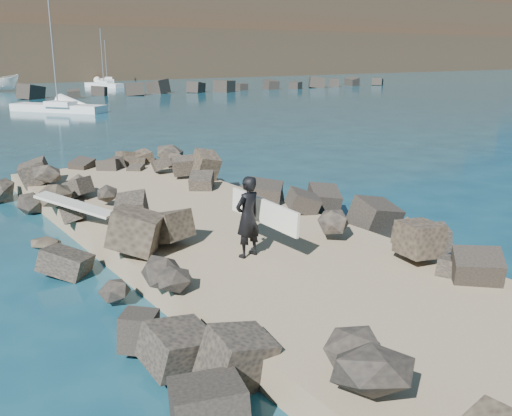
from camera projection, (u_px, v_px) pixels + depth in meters
name	position (u px, v px, depth m)	size (l,w,h in m)	color
ground	(234.00, 255.00, 14.75)	(800.00, 800.00, 0.00)	#0F384C
jetty	(281.00, 268.00, 13.09)	(6.00, 26.00, 0.60)	#8C7759
riprap_left	(155.00, 281.00, 11.84)	(2.60, 22.00, 1.00)	#262321
riprap_right	(357.00, 232.00, 15.04)	(2.60, 22.00, 1.00)	black
breakwater_secondary	(231.00, 86.00, 77.41)	(52.00, 4.00, 1.20)	black
surfboard_resting	(75.00, 209.00, 15.22)	(0.54, 2.16, 0.07)	silver
surfer_with_board	(250.00, 216.00, 12.76)	(0.95, 2.30, 1.86)	black
sailboat_d	(104.00, 85.00, 84.68)	(3.73, 7.24, 8.57)	white
sailboat_f	(107.00, 80.00, 98.48)	(2.37, 6.03, 7.23)	white
sailboat_c	(58.00, 108.00, 50.16)	(6.81, 8.35, 10.54)	white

